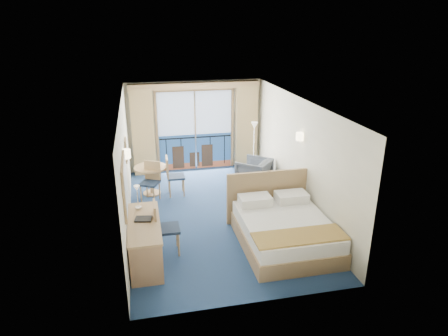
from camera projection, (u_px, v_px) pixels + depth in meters
floor at (216, 214)px, 9.54m from camera, size 6.50×6.50×0.00m
room_walls at (216, 143)px, 8.91m from camera, size 4.04×6.54×2.72m
balcony_door at (195, 133)px, 12.08m from camera, size 2.36×0.03×2.52m
curtain_left at (143, 133)px, 11.59m from camera, size 0.65×0.22×2.55m
curtain_right at (246, 127)px, 12.21m from camera, size 0.65×0.22×2.55m
pelmet at (195, 86)px, 11.47m from camera, size 3.80×0.25×0.18m
mirror at (125, 185)px, 7.23m from camera, size 0.05×1.25×0.95m
wall_print at (126, 150)px, 9.00m from camera, size 0.04×0.42×0.52m
sconce_left at (126, 154)px, 7.95m from camera, size 0.18×0.18×0.18m
sconce_right at (300, 137)px, 9.14m from camera, size 0.18×0.18×0.18m
bed at (284, 229)px, 8.18m from camera, size 1.92×2.28×1.21m
nightstand at (289, 200)px, 9.64m from camera, size 0.40×0.38×0.53m
phone at (289, 188)px, 9.55m from camera, size 0.21×0.19×0.08m
armchair at (254, 172)px, 11.08m from camera, size 1.17×1.17×0.77m
floor_lamp at (254, 135)px, 11.70m from camera, size 0.22×0.22×1.57m
desk at (146, 252)px, 7.15m from camera, size 0.60×1.74×0.82m
desk_chair at (162, 225)px, 7.76m from camera, size 0.49×0.47×1.09m
folder at (143, 219)px, 7.53m from camera, size 0.35×0.29×0.03m
desk_lamp at (137, 192)px, 7.84m from camera, size 0.13×0.13×0.48m
round_table at (151, 173)px, 10.47m from camera, size 0.85×0.85×0.76m
table_chair_a at (172, 174)px, 10.40m from camera, size 0.47×0.46×1.05m
table_chair_b at (151, 179)px, 10.13m from camera, size 0.59×0.59×1.01m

